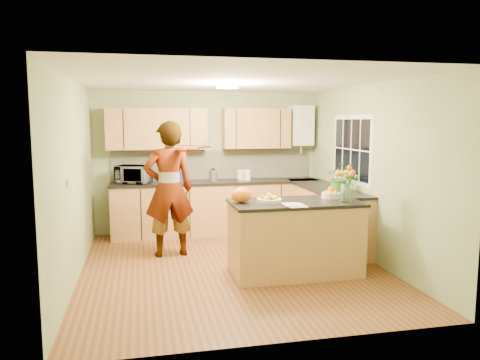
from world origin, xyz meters
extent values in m
plane|color=brown|center=(0.00, 0.00, 0.00)|extent=(4.50, 4.50, 0.00)
cube|color=white|center=(0.00, 0.00, 2.50)|extent=(4.00, 4.50, 0.02)
cube|color=gray|center=(0.00, 2.25, 1.25)|extent=(4.00, 0.02, 2.50)
cube|color=gray|center=(0.00, -2.25, 1.25)|extent=(4.00, 0.02, 2.50)
cube|color=gray|center=(-2.00, 0.00, 1.25)|extent=(0.02, 4.50, 2.50)
cube|color=gray|center=(2.00, 0.00, 1.25)|extent=(0.02, 4.50, 2.50)
cube|color=#B78B49|center=(0.10, 1.95, 0.45)|extent=(3.60, 0.60, 0.90)
cube|color=black|center=(0.10, 1.94, 0.92)|extent=(3.64, 0.62, 0.04)
cube|color=#B78B49|center=(1.70, 0.85, 0.45)|extent=(0.60, 2.20, 0.90)
cube|color=black|center=(1.69, 0.85, 0.92)|extent=(0.62, 2.24, 0.04)
cube|color=beige|center=(0.10, 2.23, 1.20)|extent=(3.60, 0.02, 0.52)
cube|color=#B78B49|center=(-0.90, 2.08, 1.85)|extent=(1.70, 0.34, 0.70)
cube|color=#B78B49|center=(0.85, 2.08, 1.85)|extent=(1.20, 0.34, 0.70)
cube|color=white|center=(1.70, 2.09, 1.90)|extent=(0.40, 0.30, 0.72)
cylinder|color=#B1B1B6|center=(1.70, 2.09, 1.50)|extent=(0.06, 0.06, 0.20)
cube|color=white|center=(1.99, 0.60, 1.55)|extent=(0.01, 1.30, 1.05)
cube|color=black|center=(1.99, 0.60, 1.55)|extent=(0.01, 1.18, 0.92)
cube|color=white|center=(-1.99, -0.60, 1.30)|extent=(0.02, 0.09, 0.09)
cylinder|color=#FFEABF|center=(0.00, 0.30, 2.46)|extent=(0.30, 0.30, 0.06)
cylinder|color=white|center=(0.00, 0.30, 2.49)|extent=(0.10, 0.10, 0.02)
cube|color=#B78B49|center=(0.75, -0.42, 0.46)|extent=(1.63, 0.82, 0.92)
cube|color=black|center=(0.75, -0.42, 0.94)|extent=(1.67, 0.86, 0.04)
cylinder|color=beige|center=(0.40, -0.42, 0.98)|extent=(0.31, 0.31, 0.05)
cylinder|color=beige|center=(1.30, -0.27, 0.99)|extent=(0.25, 0.25, 0.07)
cylinder|color=silver|center=(1.35, -0.60, 1.07)|extent=(0.12, 0.12, 0.23)
ellipsoid|color=orange|center=(0.05, -0.37, 1.05)|extent=(0.29, 0.25, 0.19)
cube|color=silver|center=(0.65, -0.72, 0.96)|extent=(0.23, 0.31, 0.01)
imported|color=#EEAD91|center=(-0.79, 0.76, 0.99)|extent=(0.77, 0.55, 1.99)
imported|color=white|center=(-1.31, 1.95, 1.09)|extent=(0.64, 0.55, 0.30)
cube|color=navy|center=(-0.59, 1.99, 1.05)|extent=(0.32, 0.29, 0.21)
cylinder|color=#B1B1B6|center=(0.04, 1.92, 1.04)|extent=(0.14, 0.14, 0.20)
sphere|color=black|center=(0.04, 1.92, 1.17)|extent=(0.07, 0.07, 0.07)
cylinder|color=beige|center=(0.55, 2.00, 1.03)|extent=(0.15, 0.15, 0.18)
cylinder|color=white|center=(0.66, 1.94, 1.03)|extent=(0.14, 0.14, 0.19)
imported|color=#3B7A28|center=(1.70, 0.34, 1.15)|extent=(0.48, 0.45, 0.43)
camera|label=1|loc=(-1.19, -6.07, 1.99)|focal=35.00mm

